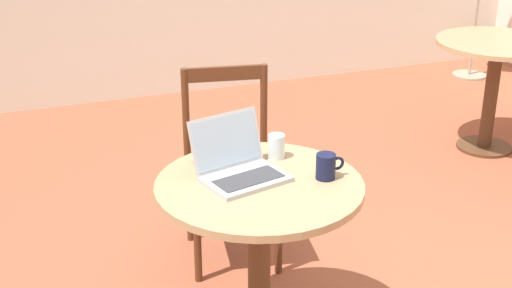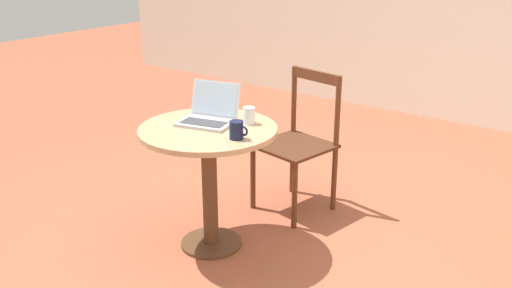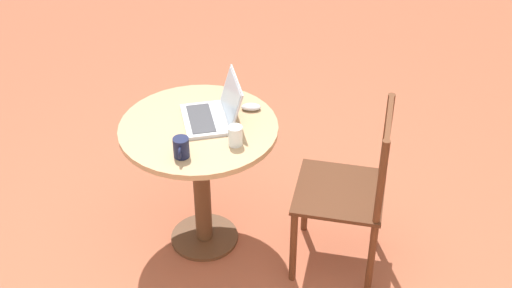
% 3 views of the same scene
% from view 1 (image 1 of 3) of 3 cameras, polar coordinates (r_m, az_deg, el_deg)
% --- Properties ---
extents(cafe_table_near, '(0.79, 0.79, 0.75)m').
position_cam_1_polar(cafe_table_near, '(2.75, 0.26, -6.20)').
color(cafe_table_near, '#51331E').
rests_on(cafe_table_near, ground_plane).
extents(cafe_table_mid, '(0.79, 0.79, 0.75)m').
position_cam_1_polar(cafe_table_mid, '(4.94, 18.57, 5.99)').
color(cafe_table_mid, '#51331E').
rests_on(cafe_table_mid, ground_plane).
extents(chair_near_back, '(0.51, 0.51, 0.94)m').
position_cam_1_polar(chair_near_back, '(3.48, -2.07, -1.92)').
color(chair_near_back, '#562D19').
rests_on(chair_near_back, ground_plane).
extents(laptop, '(0.36, 0.34, 0.22)m').
position_cam_1_polar(laptop, '(2.70, -1.35, -1.79)').
color(laptop, '#B7B7BC').
rests_on(laptop, cafe_table_near).
extents(mouse, '(0.06, 0.10, 0.03)m').
position_cam_1_polar(mouse, '(2.84, -4.53, -1.21)').
color(mouse, '#B7B7BC').
rests_on(mouse, cafe_table_near).
extents(mug, '(0.11, 0.08, 0.10)m').
position_cam_1_polar(mug, '(2.70, 5.66, -1.78)').
color(mug, '#141938').
rests_on(mug, cafe_table_near).
extents(drinking_glass, '(0.07, 0.07, 0.10)m').
position_cam_1_polar(drinking_glass, '(2.87, 1.65, -0.19)').
color(drinking_glass, silver).
rests_on(drinking_glass, cafe_table_near).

